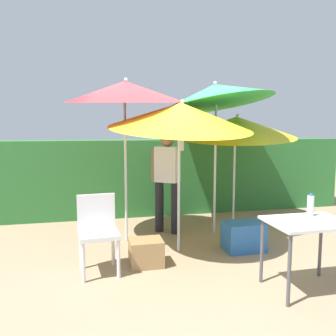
% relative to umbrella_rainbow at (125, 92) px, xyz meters
% --- Properties ---
extents(ground_plane, '(24.00, 24.00, 0.00)m').
position_rel_umbrella_rainbow_xyz_m(ground_plane, '(0.57, -0.52, -2.17)').
color(ground_plane, '#9E8466').
extents(hedge_row, '(8.00, 0.70, 1.44)m').
position_rel_umbrella_rainbow_xyz_m(hedge_row, '(0.57, 1.62, -1.45)').
color(hedge_row, '#2D7033').
rests_on(hedge_row, ground_plane).
extents(umbrella_rainbow, '(1.72, 1.73, 2.40)m').
position_rel_umbrella_rainbow_xyz_m(umbrella_rainbow, '(0.00, 0.00, 0.00)').
color(umbrella_rainbow, silver).
rests_on(umbrella_rainbow, ground_plane).
extents(umbrella_orange, '(1.90, 1.93, 2.13)m').
position_rel_umbrella_rainbow_xyz_m(umbrella_orange, '(0.66, -0.58, -0.35)').
color(umbrella_orange, silver).
rests_on(umbrella_orange, ground_plane).
extents(umbrella_yellow, '(1.79, 1.76, 2.54)m').
position_rel_umbrella_rainbow_xyz_m(umbrella_yellow, '(1.38, 0.07, 0.00)').
color(umbrella_yellow, silver).
rests_on(umbrella_yellow, ground_plane).
extents(umbrella_navy, '(2.03, 2.04, 2.00)m').
position_rel_umbrella_rainbow_xyz_m(umbrella_navy, '(1.95, 0.55, -0.49)').
color(umbrella_navy, silver).
rests_on(umbrella_navy, ground_plane).
extents(person_vendor, '(0.50, 0.40, 1.88)m').
position_rel_umbrella_rainbow_xyz_m(person_vendor, '(0.67, 0.27, -1.24)').
color(person_vendor, black).
rests_on(person_vendor, ground_plane).
extents(chair_plastic, '(0.48, 0.48, 0.89)m').
position_rel_umbrella_rainbow_xyz_m(chair_plastic, '(-0.44, -1.00, -1.66)').
color(chair_plastic, silver).
rests_on(chair_plastic, ground_plane).
extents(cooler_box, '(0.53, 0.37, 0.39)m').
position_rel_umbrella_rainbow_xyz_m(cooler_box, '(1.51, -0.75, -1.98)').
color(cooler_box, '#2D6BB7').
rests_on(cooler_box, ground_plane).
extents(crate_cardboard, '(0.40, 0.34, 0.32)m').
position_rel_umbrella_rainbow_xyz_m(crate_cardboard, '(0.13, -0.97, -2.01)').
color(crate_cardboard, '#9E7A4C').
rests_on(crate_cardboard, ground_plane).
extents(folding_table, '(0.80, 0.60, 0.73)m').
position_rel_umbrella_rainbow_xyz_m(folding_table, '(1.63, -1.96, -1.53)').
color(folding_table, '#4C4C51').
rests_on(folding_table, ground_plane).
extents(bottle_water, '(0.07, 0.07, 0.24)m').
position_rel_umbrella_rainbow_xyz_m(bottle_water, '(1.77, -1.79, -1.33)').
color(bottle_water, silver).
rests_on(bottle_water, folding_table).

